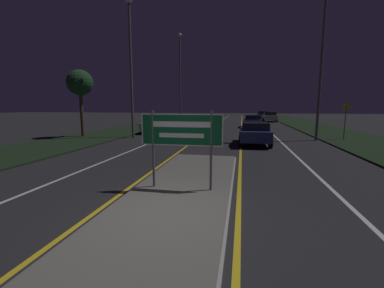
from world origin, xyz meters
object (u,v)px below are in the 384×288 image
car_receding_1 (252,121)px  highway_sign (181,133)px  car_approaching_0 (159,124)px  car_receding_2 (270,117)px  warning_sign (345,118)px  car_receding_3 (262,114)px  streetlight_right_near (324,33)px  streetlight_left_far (180,72)px  streetlight_left_near (130,39)px  car_receding_0 (255,133)px

car_receding_1 → highway_sign: bearing=-97.0°
car_receding_1 → car_approaching_0: 11.17m
car_receding_2 → warning_sign: 21.54m
car_receding_3 → car_approaching_0: size_ratio=0.94×
car_receding_1 → streetlight_right_near: bearing=-69.4°
streetlight_left_far → car_receding_2: streetlight_left_far is taller
streetlight_left_near → streetlight_left_far: bearing=89.1°
car_approaching_0 → highway_sign: bearing=-69.5°
car_approaching_0 → warning_sign: size_ratio=1.93×
car_receding_0 → car_receding_2: 24.61m
warning_sign → car_receding_1: bearing=119.7°
streetlight_left_near → car_receding_3: 36.45m
car_approaching_0 → streetlight_right_near: bearing=-14.8°
streetlight_right_near → car_receding_3: 33.46m
streetlight_left_far → streetlight_right_near: (12.85, -13.13, 0.47)m
highway_sign → car_receding_1: 22.89m
streetlight_left_far → car_receding_0: streetlight_left_far is taller
streetlight_left_near → warning_sign: bearing=5.2°
car_receding_1 → car_receding_2: 11.57m
highway_sign → car_receding_2: (5.73, 33.89, -0.87)m
streetlight_left_far → streetlight_right_near: 18.38m
car_receding_1 → streetlight_left_near: bearing=-128.5°
car_receding_0 → car_receding_2: car_receding_2 is taller
streetlight_left_far → car_receding_0: (8.56, -15.87, -5.88)m
streetlight_left_far → streetlight_right_near: streetlight_left_far is taller
car_receding_1 → car_approaching_0: bearing=-140.0°
car_receding_2 → car_approaching_0: (-11.52, -18.36, -0.03)m
streetlight_left_far → warning_sign: (14.71, -12.81, -5.04)m
highway_sign → car_receding_0: bearing=75.8°
highway_sign → warning_sign: size_ratio=0.90×
car_receding_3 → warning_sign: (3.06, -32.51, 0.84)m
warning_sign → highway_sign: bearing=-124.3°
streetlight_left_far → highway_sign: bearing=-76.4°
car_receding_3 → car_receding_1: bearing=-97.0°
car_receding_1 → car_receding_2: (2.96, 11.19, 0.04)m
streetlight_left_far → warning_sign: size_ratio=4.47×
car_receding_1 → warning_sign: 11.72m
streetlight_left_far → warning_sign: bearing=-41.0°
car_receding_0 → car_approaching_0: bearing=143.7°
car_receding_0 → warning_sign: (6.15, 3.05, 0.84)m
car_receding_0 → car_receding_1: bearing=88.4°
car_receding_0 → car_receding_3: size_ratio=0.91×
streetlight_left_far → car_approaching_0: size_ratio=2.31×
streetlight_right_near → car_receding_0: streetlight_right_near is taller
warning_sign → streetlight_right_near: bearing=-170.3°
car_receding_2 → warning_sign: warning_sign is taller
streetlight_left_far → car_receding_1: 11.02m
streetlight_left_near → warning_sign: size_ratio=4.04×
streetlight_left_near → streetlight_right_near: bearing=4.5°
highway_sign → streetlight_left_near: 13.98m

